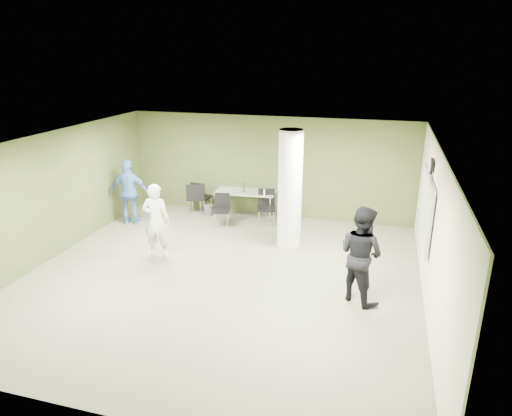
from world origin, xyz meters
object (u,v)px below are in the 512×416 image
(folding_table, at_px, (246,193))
(woman_white, at_px, (156,221))
(man_black, at_px, (361,254))
(chair_back_left, at_px, (195,196))
(man_blue, at_px, (130,192))

(folding_table, distance_m, woman_white, 3.18)
(folding_table, relative_size, woman_white, 0.99)
(woman_white, relative_size, man_black, 0.93)
(chair_back_left, height_order, woman_white, woman_white)
(man_blue, bearing_deg, folding_table, -168.35)
(chair_back_left, bearing_deg, folding_table, 168.80)
(chair_back_left, bearing_deg, woman_white, 83.19)
(chair_back_left, distance_m, woman_white, 2.93)
(man_black, distance_m, man_blue, 6.63)
(folding_table, height_order, man_black, man_black)
(chair_back_left, xyz_separation_m, man_black, (4.85, -3.62, 0.41))
(chair_back_left, bearing_deg, man_blue, 29.06)
(folding_table, height_order, chair_back_left, folding_table)
(chair_back_left, xyz_separation_m, man_blue, (-1.33, -1.21, 0.36))
(woman_white, height_order, man_black, man_black)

